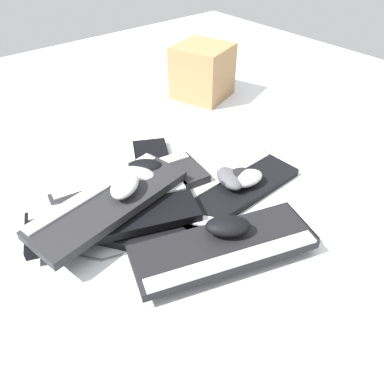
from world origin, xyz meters
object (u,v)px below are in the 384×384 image
at_px(keyboard_3, 149,180).
at_px(cardboard_box, 202,72).
at_px(keyboard_1, 229,245).
at_px(keyboard_5, 224,248).
at_px(mouse_5, 125,185).
at_px(keyboard_2, 232,190).
at_px(mouse_7, 144,167).
at_px(keyboard_6, 109,202).
at_px(mouse_2, 236,177).
at_px(keyboard_0, 135,226).
at_px(mouse_0, 246,178).
at_px(mouse_3, 136,175).
at_px(mouse_6, 228,226).
at_px(mouse_4, 72,208).
at_px(keyboard_7, 132,187).
at_px(mouse_1, 230,178).
at_px(keyboard_4, 114,216).

relative_size(keyboard_3, cardboard_box, 2.11).
height_order(keyboard_1, keyboard_5, keyboard_5).
bearing_deg(mouse_5, keyboard_5, -107.84).
xyz_separation_m(keyboard_2, mouse_7, (0.19, -0.18, 0.07)).
distance_m(keyboard_2, keyboard_6, 0.37).
height_order(keyboard_6, mouse_2, keyboard_6).
relative_size(keyboard_3, mouse_5, 4.17).
bearing_deg(mouse_5, mouse_2, -55.25).
distance_m(keyboard_0, mouse_0, 0.35).
xyz_separation_m(keyboard_2, mouse_3, (0.22, -0.17, 0.07)).
bearing_deg(keyboard_3, mouse_2, 132.25).
height_order(keyboard_5, mouse_6, mouse_6).
xyz_separation_m(mouse_3, mouse_4, (0.18, -0.06, -0.06)).
xyz_separation_m(keyboard_6, mouse_5, (-0.05, 0.01, 0.04)).
height_order(keyboard_2, mouse_7, mouse_7).
bearing_deg(keyboard_5, mouse_0, -146.82).
xyz_separation_m(keyboard_5, keyboard_6, (0.14, -0.29, 0.03)).
relative_size(keyboard_3, keyboard_7, 1.00).
height_order(mouse_0, mouse_6, mouse_6).
height_order(keyboard_3, mouse_7, mouse_7).
distance_m(keyboard_7, mouse_4, 0.17).
height_order(mouse_1, mouse_5, mouse_5).
relative_size(keyboard_2, mouse_1, 4.04).
bearing_deg(mouse_0, mouse_3, 153.49).
height_order(keyboard_5, mouse_7, mouse_7).
xyz_separation_m(mouse_5, mouse_7, (-0.11, -0.07, -0.03)).
bearing_deg(mouse_5, keyboard_7, 13.25).
relative_size(keyboard_2, keyboard_4, 0.96).
xyz_separation_m(keyboard_5, mouse_1, (-0.20, -0.18, 0.01)).
bearing_deg(keyboard_3, keyboard_1, 89.63).
xyz_separation_m(mouse_1, mouse_7, (0.18, -0.17, 0.03)).
xyz_separation_m(keyboard_5, mouse_7, (-0.01, -0.36, 0.04)).
bearing_deg(mouse_5, keyboard_1, -100.17).
height_order(mouse_6, mouse_7, same).
height_order(mouse_1, mouse_6, mouse_6).
xyz_separation_m(keyboard_3, mouse_4, (0.24, -0.03, 0.01)).
relative_size(keyboard_2, mouse_4, 4.04).
relative_size(keyboard_5, mouse_4, 4.23).
distance_m(mouse_1, mouse_6, 0.23).
bearing_deg(keyboard_6, keyboard_5, 115.85).
relative_size(mouse_4, mouse_6, 1.00).
bearing_deg(keyboard_7, keyboard_2, 145.27).
height_order(keyboard_4, keyboard_5, same).
bearing_deg(keyboard_4, keyboard_5, 118.58).
relative_size(mouse_0, mouse_7, 1.00).
xyz_separation_m(mouse_6, cardboard_box, (-0.54, -0.72, 0.03)).
relative_size(keyboard_5, mouse_3, 4.23).
distance_m(keyboard_7, cardboard_box, 0.74).
height_order(mouse_1, mouse_3, mouse_3).
bearing_deg(keyboard_6, keyboard_3, -155.66).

